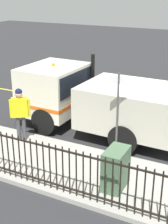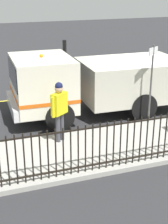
{
  "view_description": "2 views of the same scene",
  "coord_description": "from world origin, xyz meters",
  "views": [
    {
      "loc": [
        9.78,
        2.76,
        4.94
      ],
      "look_at": [
        0.55,
        -1.96,
        0.91
      ],
      "focal_mm": 52.6,
      "sensor_mm": 36.0,
      "label": 1
    },
    {
      "loc": [
        10.79,
        -5.9,
        4.54
      ],
      "look_at": [
        1.55,
        -2.64,
        0.75
      ],
      "focal_mm": 54.63,
      "sensor_mm": 36.0,
      "label": 2
    }
  ],
  "objects": [
    {
      "name": "lane_marking",
      "position": [
        -2.51,
        0.0,
        0.0
      ],
      "size": [
        0.12,
        24.49,
        0.01
      ],
      "primitive_type": "cube",
      "color": "yellow",
      "rests_on": "ground"
    },
    {
      "name": "work_truck",
      "position": [
        -0.04,
        -1.91,
        1.26
      ],
      "size": [
        2.58,
        6.27,
        2.54
      ],
      "rotation": [
        0.0,
        0.0,
        3.11
      ],
      "color": "silver",
      "rests_on": "ground"
    },
    {
      "name": "ground_plane",
      "position": [
        0.0,
        0.0,
        0.0
      ],
      "size": [
        59.87,
        59.87,
        0.0
      ],
      "primitive_type": "plane",
      "color": "#2B2B2D",
      "rests_on": "ground"
    },
    {
      "name": "traffic_cone",
      "position": [
        -2.19,
        0.69,
        0.33
      ],
      "size": [
        0.46,
        0.46,
        0.66
      ],
      "primitive_type": "cone",
      "color": "orange",
      "rests_on": "ground"
    },
    {
      "name": "street_sign",
      "position": [
        1.58,
        -0.36,
        1.72
      ],
      "size": [
        0.28,
        0.45,
        2.57
      ],
      "color": "#4C4C4C",
      "rests_on": "sidewalk_slab"
    },
    {
      "name": "worker_standing",
      "position": [
        1.99,
        -3.54,
        1.22
      ],
      "size": [
        0.48,
        0.55,
        1.78
      ],
      "rotation": [
        0.0,
        0.0,
        2.2
      ],
      "color": "yellow",
      "rests_on": "sidewalk_slab"
    }
  ]
}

